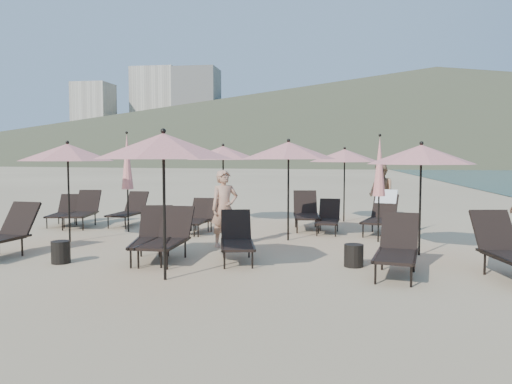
% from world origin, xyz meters
% --- Properties ---
extents(ground, '(800.00, 800.00, 0.00)m').
position_xyz_m(ground, '(0.00, 0.00, 0.00)').
color(ground, '#D6BA8C').
rests_on(ground, ground).
extents(volcanic_headland, '(690.00, 690.00, 55.00)m').
position_xyz_m(volcanic_headland, '(71.37, 302.62, 26.49)').
color(volcanic_headland, brown).
rests_on(volcanic_headland, ground).
extents(hotel_skyline, '(109.00, 82.00, 55.00)m').
position_xyz_m(hotel_skyline, '(-93.62, 271.21, 24.18)').
color(hotel_skyline, beige).
rests_on(hotel_skyline, ground).
extents(lounger_1, '(1.01, 1.83, 1.00)m').
position_xyz_m(lounger_1, '(-2.25, 0.01, 0.47)').
color(lounger_1, black).
rests_on(lounger_1, ground).
extents(lounger_2, '(0.68, 1.73, 0.99)m').
position_xyz_m(lounger_2, '(-1.92, -0.02, 0.46)').
color(lounger_2, black).
rests_on(lounger_2, ground).
extents(lounger_3, '(0.96, 1.70, 0.92)m').
position_xyz_m(lounger_3, '(-0.59, 0.16, 0.43)').
color(lounger_3, black).
rests_on(lounger_3, ground).
extents(lounger_4, '(0.96, 1.81, 0.99)m').
position_xyz_m(lounger_4, '(2.34, -0.56, 0.46)').
color(lounger_4, black).
rests_on(lounger_4, ground).
extents(lounger_5, '(1.02, 1.94, 1.06)m').
position_xyz_m(lounger_5, '(4.16, -0.58, 0.50)').
color(lounger_5, black).
rests_on(lounger_5, ground).
extents(lounger_6, '(0.71, 1.69, 0.96)m').
position_xyz_m(lounger_6, '(-4.70, 4.60, 0.45)').
color(lounger_6, black).
rests_on(lounger_6, ground).
extents(lounger_7, '(0.90, 1.59, 0.86)m').
position_xyz_m(lounger_7, '(-2.27, 3.52, 0.40)').
color(lounger_7, black).
rests_on(lounger_7, ground).
extents(lounger_8, '(0.61, 1.53, 0.88)m').
position_xyz_m(lounger_8, '(-2.32, 3.50, 0.41)').
color(lounger_8, black).
rests_on(lounger_8, ground).
extents(lounger_9, '(0.87, 1.85, 1.03)m').
position_xyz_m(lounger_9, '(0.50, 4.67, 0.48)').
color(lounger_9, black).
rests_on(lounger_9, ground).
extents(lounger_10, '(0.66, 1.52, 0.86)m').
position_xyz_m(lounger_10, '(1.12, 4.07, 0.40)').
color(lounger_10, black).
rests_on(lounger_10, ground).
extents(lounger_11, '(1.12, 1.90, 1.12)m').
position_xyz_m(lounger_11, '(2.51, 4.14, 0.53)').
color(lounger_11, black).
rests_on(lounger_11, ground).
extents(lounger_12, '(0.87, 1.61, 0.88)m').
position_xyz_m(lounger_12, '(-6.60, 4.31, 0.41)').
color(lounger_12, black).
rests_on(lounger_12, ground).
extents(lounger_13, '(0.96, 1.85, 1.02)m').
position_xyz_m(lounger_13, '(-5.91, 4.12, 0.47)').
color(lounger_13, black).
rests_on(lounger_13, ground).
extents(umbrella_open_0, '(2.22, 2.22, 2.39)m').
position_xyz_m(umbrella_open_0, '(-4.92, 1.64, 2.11)').
color(umbrella_open_0, black).
rests_on(umbrella_open_0, ground).
extents(umbrella_open_1, '(2.27, 2.27, 2.44)m').
position_xyz_m(umbrella_open_1, '(0.19, 2.63, 2.16)').
color(umbrella_open_1, black).
rests_on(umbrella_open_1, ground).
extents(umbrella_open_2, '(2.16, 2.16, 2.32)m').
position_xyz_m(umbrella_open_2, '(3.00, 1.23, 2.05)').
color(umbrella_open_2, black).
rests_on(umbrella_open_2, ground).
extents(umbrella_open_3, '(2.24, 2.24, 2.41)m').
position_xyz_m(umbrella_open_3, '(-2.02, 5.33, 2.13)').
color(umbrella_open_3, black).
rests_on(umbrella_open_3, ground).
extents(umbrella_open_4, '(2.16, 2.16, 2.32)m').
position_xyz_m(umbrella_open_4, '(1.58, 6.43, 2.05)').
color(umbrella_open_4, black).
rests_on(umbrella_open_4, ground).
extents(umbrella_open_5, '(2.29, 2.29, 2.46)m').
position_xyz_m(umbrella_open_5, '(-1.45, -1.55, 2.18)').
color(umbrella_open_5, black).
rests_on(umbrella_open_5, ground).
extents(umbrella_closed_0, '(0.30, 0.30, 2.55)m').
position_xyz_m(umbrella_closed_0, '(2.31, 2.74, 1.77)').
color(umbrella_closed_0, black).
rests_on(umbrella_closed_0, ground).
extents(umbrella_closed_1, '(0.31, 0.31, 2.69)m').
position_xyz_m(umbrella_closed_1, '(-4.18, 3.34, 1.87)').
color(umbrella_closed_1, black).
rests_on(umbrella_closed_1, ground).
extents(side_table_0, '(0.35, 0.35, 0.42)m').
position_xyz_m(side_table_0, '(-3.83, -0.62, 0.21)').
color(side_table_0, black).
rests_on(side_table_0, ground).
extents(side_table_1, '(0.35, 0.35, 0.41)m').
position_xyz_m(side_table_1, '(1.64, -0.06, 0.21)').
color(side_table_1, black).
rests_on(side_table_1, ground).
extents(beachgoer_a, '(0.75, 0.69, 1.72)m').
position_xyz_m(beachgoer_a, '(-1.14, 1.57, 0.86)').
color(beachgoer_a, tan).
rests_on(beachgoer_a, ground).
extents(beachgoer_b, '(1.04, 1.10, 1.80)m').
position_xyz_m(beachgoer_b, '(2.74, 6.84, 0.90)').
color(beachgoer_b, '#AB7D58').
rests_on(beachgoer_b, ground).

